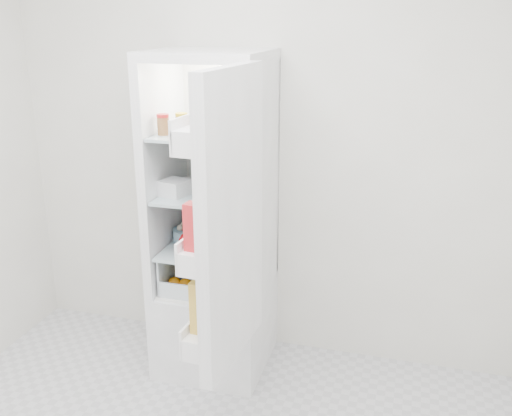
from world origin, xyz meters
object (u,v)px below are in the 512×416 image
(red_cabbage, at_px, (217,230))
(fridge_door, at_px, (226,227))
(refrigerator, at_px, (217,255))
(mushroom_bowl, at_px, (187,235))

(red_cabbage, relative_size, fridge_door, 0.12)
(refrigerator, relative_size, red_cabbage, 11.94)
(refrigerator, distance_m, red_cabbage, 0.16)
(refrigerator, bearing_deg, mushroom_bowl, -167.90)
(fridge_door, bearing_deg, mushroom_bowl, 40.99)
(fridge_door, bearing_deg, red_cabbage, 27.75)
(refrigerator, xyz_separation_m, red_cabbage, (0.01, -0.01, 0.16))
(red_cabbage, xyz_separation_m, mushroom_bowl, (-0.18, -0.02, -0.04))
(refrigerator, distance_m, fridge_door, 0.82)
(refrigerator, distance_m, mushroom_bowl, 0.21)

